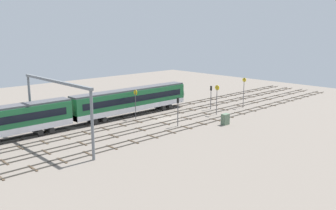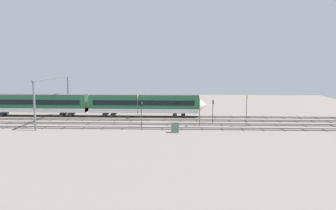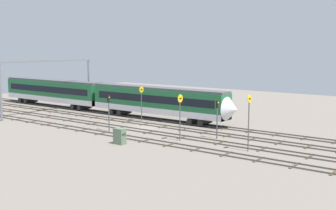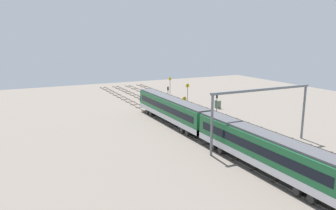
{
  "view_description": "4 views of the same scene",
  "coord_description": "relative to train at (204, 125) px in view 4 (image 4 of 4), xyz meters",
  "views": [
    {
      "loc": [
        -42.98,
        -45.27,
        15.63
      ],
      "look_at": [
        0.17,
        0.06,
        2.45
      ],
      "focal_mm": 39.06,
      "sensor_mm": 36.0,
      "label": 1
    },
    {
      "loc": [
        5.3,
        -65.3,
        12.26
      ],
      "look_at": [
        2.6,
        0.12,
        3.5
      ],
      "focal_mm": 35.38,
      "sensor_mm": 36.0,
      "label": 2
    },
    {
      "loc": [
        38.01,
        -44.97,
        11.02
      ],
      "look_at": [
        2.72,
        1.63,
        3.19
      ],
      "focal_mm": 46.76,
      "sensor_mm": 36.0,
      "label": 3
    },
    {
      "loc": [
        -56.32,
        33.1,
        16.3
      ],
      "look_at": [
        4.15,
        3.39,
        1.95
      ],
      "focal_mm": 34.63,
      "sensor_mm": 36.0,
      "label": 4
    }
  ],
  "objects": [
    {
      "name": "speed_sign_near_foreground",
      "position": [
        23.41,
        -10.28,
        0.93
      ],
      "size": [
        0.14,
        0.95,
        5.51
      ],
      "color": "#4C4C51",
      "rests_on": "ground"
    },
    {
      "name": "track_with_train",
      "position": [
        14.71,
        0.0,
        -2.59
      ],
      "size": [
        94.14,
        2.4,
        0.16
      ],
      "color": "#59544C",
      "rests_on": "ground"
    },
    {
      "name": "track_near_foreground",
      "position": [
        14.71,
        -12.68,
        -2.59
      ],
      "size": [
        94.14,
        2.4,
        0.16
      ],
      "color": "#59544C",
      "rests_on": "ground"
    },
    {
      "name": "signal_light_trackside_departure",
      "position": [
        26.23,
        -6.56,
        0.37
      ],
      "size": [
        0.31,
        0.32,
        4.63
      ],
      "color": "#4C4C51",
      "rests_on": "ground"
    },
    {
      "name": "speed_sign_far_trackside",
      "position": [
        32.15,
        -10.06,
        1.11
      ],
      "size": [
        0.14,
        0.84,
        6.03
      ],
      "color": "#4C4C51",
      "rests_on": "ground"
    },
    {
      "name": "train",
      "position": [
        0.0,
        0.0,
        0.0
      ],
      "size": [
        50.4,
        3.24,
        4.8
      ],
      "color": "#1E6638",
      "rests_on": "ground"
    },
    {
      "name": "ground_plane",
      "position": [
        14.71,
        -6.34,
        -2.66
      ],
      "size": [
        110.14,
        110.14,
        0.0
      ],
      "primitive_type": "plane",
      "color": "slate"
    },
    {
      "name": "speed_sign_mid_trackside",
      "position": [
        10.72,
        -2.4,
        0.71
      ],
      "size": [
        0.14,
        0.93,
        5.17
      ],
      "color": "#4C4C51",
      "rests_on": "ground"
    },
    {
      "name": "overhead_gantry",
      "position": [
        -5.88,
        -6.26,
        3.97
      ],
      "size": [
        0.4,
        18.14,
        8.87
      ],
      "color": "slate",
      "rests_on": "ground"
    },
    {
      "name": "relay_cabinet",
      "position": [
        18.92,
        -15.78,
        -1.75
      ],
      "size": [
        1.33,
        0.86,
        1.82
      ],
      "color": "#597259",
      "rests_on": "ground"
    },
    {
      "name": "track_middle",
      "position": [
        14.71,
        -4.23,
        -2.59
      ],
      "size": [
        94.14,
        2.4,
        0.16
      ],
      "color": "#59544C",
      "rests_on": "ground"
    },
    {
      "name": "signal_light_trackside_approach",
      "position": [
        12.55,
        -11.05,
        0.43
      ],
      "size": [
        0.31,
        0.32,
        4.73
      ],
      "color": "#4C4C51",
      "rests_on": "ground"
    },
    {
      "name": "track_second_near",
      "position": [
        14.71,
        -8.46,
        -2.59
      ],
      "size": [
        94.14,
        2.4,
        0.16
      ],
      "color": "#59544C",
      "rests_on": "ground"
    }
  ]
}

